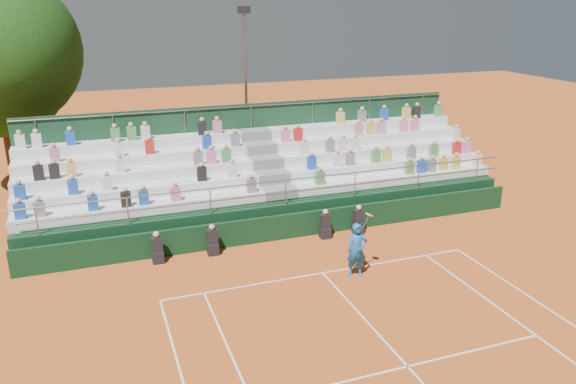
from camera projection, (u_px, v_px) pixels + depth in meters
name	position (u px, v px, depth m)	size (l,w,h in m)	color
ground	(323.00, 273.00, 19.17)	(90.00, 90.00, 0.00)	#BB541F
courtside_wall	(291.00, 226.00, 21.85)	(20.00, 0.15, 1.00)	black
line_officials	(267.00, 235.00, 21.11)	(8.29, 0.40, 1.19)	black
grandstand	(265.00, 187.00, 24.55)	(20.00, 5.20, 4.40)	black
tennis_player	(357.00, 250.00, 18.71)	(0.90, 0.56, 2.22)	#165AAA
tree_east	(1.00, 51.00, 25.03)	(7.00, 7.00, 10.19)	#3A2315
floodlight_mast	(246.00, 80.00, 28.78)	(0.60, 0.25, 8.55)	gray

